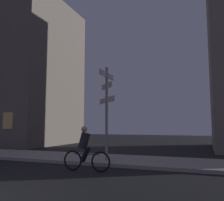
{
  "coord_description": "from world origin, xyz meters",
  "views": [
    {
      "loc": [
        5.35,
        -3.06,
        1.61
      ],
      "look_at": [
        1.47,
        6.71,
        2.74
      ],
      "focal_mm": 38.24,
      "sensor_mm": 36.0,
      "label": 1
    }
  ],
  "objects": [
    {
      "name": "signpost",
      "position": [
        1.23,
        6.66,
        2.6
      ],
      "size": [
        1.23,
        1.63,
        4.12
      ],
      "color": "gray",
      "rests_on": "sidewalk_kerb"
    },
    {
      "name": "cyclist",
      "position": [
        1.22,
        4.72,
        0.75
      ],
      "size": [
        1.82,
        0.34,
        1.61
      ],
      "color": "black",
      "rests_on": "ground_plane"
    },
    {
      "name": "building_left_block",
      "position": [
        -13.19,
        14.25,
        6.39
      ],
      "size": [
        13.95,
        8.22,
        12.78
      ],
      "color": "#6B6056",
      "rests_on": "ground_plane"
    },
    {
      "name": "sidewalk_kerb",
      "position": [
        0.0,
        7.31,
        0.07
      ],
      "size": [
        40.0,
        3.04,
        0.14
      ],
      "primitive_type": "cube",
      "color": "gray",
      "rests_on": "ground_plane"
    }
  ]
}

